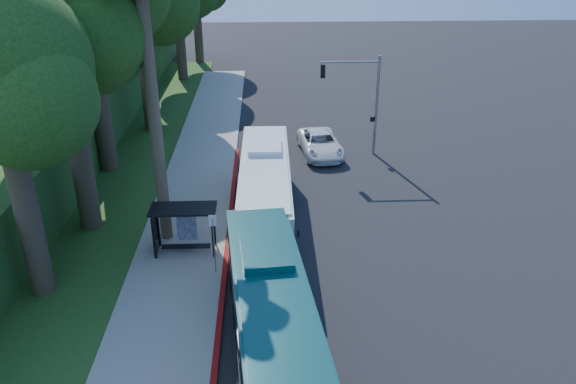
{
  "coord_description": "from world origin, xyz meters",
  "views": [
    {
      "loc": [
        -2.98,
        -27.27,
        14.95
      ],
      "look_at": [
        -1.74,
        1.0,
        1.37
      ],
      "focal_mm": 35.0,
      "sensor_mm": 36.0,
      "label": 1
    }
  ],
  "objects_px": {
    "bus_shelter": "(179,220)",
    "white_bus": "(265,189)",
    "teal_bus": "(273,322)",
    "pickup": "(320,144)"
  },
  "relations": [
    {
      "from": "bus_shelter",
      "to": "white_bus",
      "type": "height_order",
      "value": "white_bus"
    },
    {
      "from": "white_bus",
      "to": "pickup",
      "type": "relative_size",
      "value": 2.19
    },
    {
      "from": "bus_shelter",
      "to": "white_bus",
      "type": "relative_size",
      "value": 0.26
    },
    {
      "from": "white_bus",
      "to": "teal_bus",
      "type": "bearing_deg",
      "value": -88.42
    },
    {
      "from": "bus_shelter",
      "to": "teal_bus",
      "type": "relative_size",
      "value": 0.25
    },
    {
      "from": "bus_shelter",
      "to": "white_bus",
      "type": "bearing_deg",
      "value": 38.67
    },
    {
      "from": "teal_bus",
      "to": "pickup",
      "type": "bearing_deg",
      "value": 73.94
    },
    {
      "from": "bus_shelter",
      "to": "teal_bus",
      "type": "xyz_separation_m",
      "value": [
        4.43,
        -8.01,
        0.03
      ]
    },
    {
      "from": "pickup",
      "to": "white_bus",
      "type": "bearing_deg",
      "value": -118.59
    },
    {
      "from": "white_bus",
      "to": "pickup",
      "type": "xyz_separation_m",
      "value": [
        3.98,
        9.55,
        -1.03
      ]
    }
  ]
}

